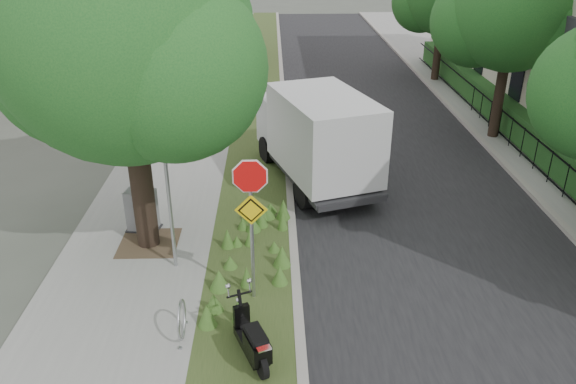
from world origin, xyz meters
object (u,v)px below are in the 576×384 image
box_truck (317,133)px  utility_cabinet (142,211)px  sign_assembly (251,202)px  scooter_near (254,345)px

box_truck → utility_cabinet: (-4.57, -2.95, -0.94)m
sign_assembly → scooter_near: bearing=-88.4°
scooter_near → utility_cabinet: 5.63m
box_truck → utility_cabinet: 5.52m
scooter_near → utility_cabinet: size_ratio=1.44×
sign_assembly → scooter_near: (0.05, -1.90, -1.83)m
sign_assembly → scooter_near: 2.64m
sign_assembly → box_truck: sign_assembly is taller
scooter_near → box_truck: box_truck is taller
box_truck → scooter_near: bearing=-102.0°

